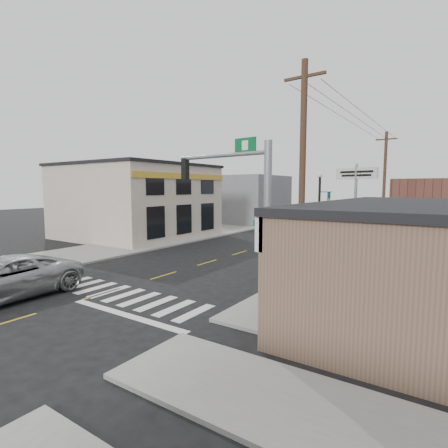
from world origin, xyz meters
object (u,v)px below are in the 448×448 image
Objects in this scene: lamp_post at (320,212)px; utility_pole_near at (302,184)px; suv at (1,279)px; fire_hydrant at (335,277)px; guide_sign at (340,245)px; dance_center_sign at (356,186)px; utility_pole_far at (384,188)px; bare_tree at (323,216)px; traffic_signal_pole at (249,207)px.

lamp_post is 8.20m from utility_pole_near.
fire_hydrant is (11.39, 9.72, -0.38)m from suv.
guide_sign is 0.41× the size of dance_center_sign.
fire_hydrant is at bearing 38.51° from suv.
lamp_post is at bearing 54.01° from suv.
guide_sign is at bearing -87.97° from utility_pole_far.
bare_tree is 0.48× the size of utility_pole_far.
lamp_post is 10.00m from utility_pole_far.
lamp_post reaches higher than bare_tree.
dance_center_sign reaches higher than suv.
traffic_signal_pole reaches higher than fire_hydrant.
utility_pole_far is (0.02, 17.54, -0.15)m from utility_pole_near.
utility_pole_near is at bearing -71.53° from dance_center_sign.
guide_sign is at bearing 93.59° from utility_pole_near.
fire_hydrant is 14.33m from utility_pole_far.
guide_sign is 0.47× the size of lamp_post.
fire_hydrant is at bearing 72.80° from traffic_signal_pole.
fire_hydrant is 0.08× the size of utility_pole_far.
suv is 16.71m from lamp_post.
utility_pole_far reaches higher than fire_hydrant.
traffic_signal_pole is at bearing -93.42° from utility_pole_far.
dance_center_sign is 10.08m from bare_tree.
utility_pole_far is (1.84, 18.36, 0.70)m from traffic_signal_pole.
traffic_signal_pole is 0.73× the size of utility_pole_far.
lamp_post is at bearing -98.74° from utility_pole_far.
traffic_signal_pole is at bearing -79.33° from lamp_post.
suv is 2.50× the size of guide_sign.
traffic_signal_pole is 18.46m from utility_pole_far.
utility_pole_far reaches higher than guide_sign.
guide_sign is (11.09, 11.45, 0.92)m from suv.
lamp_post is at bearing 97.23° from traffic_signal_pole.
utility_pole_far reaches higher than suv.
traffic_signal_pole is 2.17m from utility_pole_near.
utility_pole_far is at bearing 91.02° from fire_hydrant.
fire_hydrant is at bearing -67.90° from dance_center_sign.
guide_sign is at bearing -40.33° from lamp_post.
utility_pole_near reaches higher than bare_tree.
guide_sign is 0.60× the size of bare_tree.
suv is 26.21m from utility_pole_far.
lamp_post is at bearing 118.27° from fire_hydrant.
traffic_signal_pole is 8.68m from lamp_post.
utility_pole_far reaches higher than traffic_signal_pole.
utility_pole_far is at bearing 89.66° from bare_tree.
lamp_post reaches higher than fire_hydrant.
dance_center_sign is 4.92m from utility_pole_far.
suv is at bearing -113.72° from lamp_post.
bare_tree is at bearing -59.93° from lamp_post.
lamp_post reaches higher than guide_sign.
guide_sign is at bearing 81.30° from traffic_signal_pole.
lamp_post is (-2.14, 3.98, 2.81)m from fire_hydrant.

